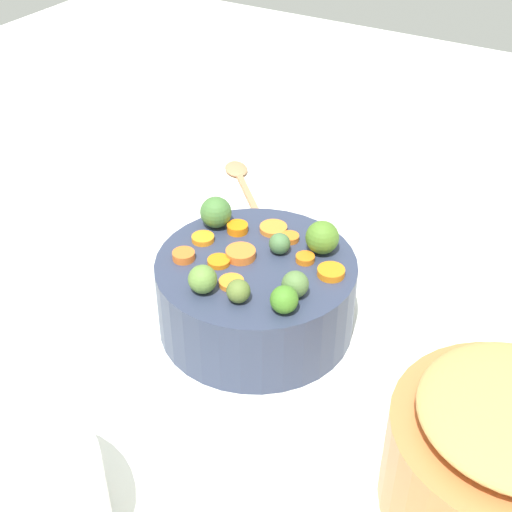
# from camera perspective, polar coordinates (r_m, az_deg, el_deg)

# --- Properties ---
(tabletop) EXTENTS (2.40, 2.40, 0.02)m
(tabletop) POSITION_cam_1_polar(r_m,az_deg,el_deg) (1.04, -1.78, -3.70)
(tabletop) COLOR white
(tabletop) RESTS_ON ground
(serving_bowl_carrots) EXTENTS (0.26, 0.26, 0.11)m
(serving_bowl_carrots) POSITION_cam_1_polar(r_m,az_deg,el_deg) (0.95, 0.00, -3.06)
(serving_bowl_carrots) COLOR #303852
(serving_bowl_carrots) RESTS_ON tabletop
(metal_pot) EXTENTS (0.24, 0.24, 0.12)m
(metal_pot) POSITION_cam_1_polar(r_m,az_deg,el_deg) (0.79, 19.05, -15.55)
(metal_pot) COLOR #D0753F
(metal_pot) RESTS_ON tabletop
(carrot_slice_0) EXTENTS (0.04, 0.04, 0.01)m
(carrot_slice_0) POSITION_cam_1_polar(r_m,az_deg,el_deg) (0.92, -2.98, -0.44)
(carrot_slice_0) COLOR orange
(carrot_slice_0) RESTS_ON serving_bowl_carrots
(carrot_slice_1) EXTENTS (0.03, 0.03, 0.01)m
(carrot_slice_1) POSITION_cam_1_polar(r_m,az_deg,el_deg) (0.92, 3.89, -0.23)
(carrot_slice_1) COLOR orange
(carrot_slice_1) RESTS_ON serving_bowl_carrots
(carrot_slice_2) EXTENTS (0.05, 0.05, 0.01)m
(carrot_slice_2) POSITION_cam_1_polar(r_m,az_deg,el_deg) (0.98, 1.39, 2.21)
(carrot_slice_2) COLOR orange
(carrot_slice_2) RESTS_ON serving_bowl_carrots
(carrot_slice_3) EXTENTS (0.04, 0.04, 0.01)m
(carrot_slice_3) POSITION_cam_1_polar(r_m,az_deg,el_deg) (0.96, -4.24, 1.40)
(carrot_slice_3) COLOR orange
(carrot_slice_3) RESTS_ON serving_bowl_carrots
(carrot_slice_4) EXTENTS (0.03, 0.03, 0.01)m
(carrot_slice_4) POSITION_cam_1_polar(r_m,az_deg,el_deg) (0.96, 2.71, 1.46)
(carrot_slice_4) COLOR orange
(carrot_slice_4) RESTS_ON serving_bowl_carrots
(carrot_slice_5) EXTENTS (0.04, 0.04, 0.01)m
(carrot_slice_5) POSITION_cam_1_polar(r_m,az_deg,el_deg) (0.97, -1.30, 2.17)
(carrot_slice_5) COLOR orange
(carrot_slice_5) RESTS_ON serving_bowl_carrots
(carrot_slice_6) EXTENTS (0.04, 0.04, 0.01)m
(carrot_slice_6) POSITION_cam_1_polar(r_m,az_deg,el_deg) (0.93, -5.77, 0.03)
(carrot_slice_6) COLOR orange
(carrot_slice_6) RESTS_ON serving_bowl_carrots
(carrot_slice_7) EXTENTS (0.04, 0.04, 0.01)m
(carrot_slice_7) POSITION_cam_1_polar(r_m,az_deg,el_deg) (0.88, -1.97, -2.12)
(carrot_slice_7) COLOR orange
(carrot_slice_7) RESTS_ON serving_bowl_carrots
(carrot_slice_8) EXTENTS (0.05, 0.05, 0.01)m
(carrot_slice_8) POSITION_cam_1_polar(r_m,az_deg,el_deg) (0.90, 5.99, -1.28)
(carrot_slice_8) COLOR orange
(carrot_slice_8) RESTS_ON serving_bowl_carrots
(carrot_slice_9) EXTENTS (0.05, 0.05, 0.01)m
(carrot_slice_9) POSITION_cam_1_polar(r_m,az_deg,el_deg) (0.93, -1.23, 0.18)
(carrot_slice_9) COLOR orange
(carrot_slice_9) RESTS_ON serving_bowl_carrots
(brussels_sprout_0) EXTENTS (0.04, 0.04, 0.04)m
(brussels_sprout_0) POSITION_cam_1_polar(r_m,az_deg,el_deg) (0.86, -4.27, -1.85)
(brussels_sprout_0) COLOR olive
(brussels_sprout_0) RESTS_ON serving_bowl_carrots
(brussels_sprout_1) EXTENTS (0.03, 0.03, 0.03)m
(brussels_sprout_1) POSITION_cam_1_polar(r_m,az_deg,el_deg) (0.85, -1.41, -2.80)
(brussels_sprout_1) COLOR #5A7030
(brussels_sprout_1) RESTS_ON serving_bowl_carrots
(brussels_sprout_2) EXTENTS (0.04, 0.04, 0.04)m
(brussels_sprout_2) POSITION_cam_1_polar(r_m,az_deg,el_deg) (0.98, -3.21, 3.49)
(brussels_sprout_2) COLOR #447435
(brussels_sprout_2) RESTS_ON serving_bowl_carrots
(brussels_sprout_3) EXTENTS (0.04, 0.04, 0.04)m
(brussels_sprout_3) POSITION_cam_1_polar(r_m,az_deg,el_deg) (0.93, 5.29, 1.48)
(brussels_sprout_3) COLOR #4F7E28
(brussels_sprout_3) RESTS_ON serving_bowl_carrots
(brussels_sprout_4) EXTENTS (0.03, 0.03, 0.03)m
(brussels_sprout_4) POSITION_cam_1_polar(r_m,az_deg,el_deg) (0.86, 3.13, -2.26)
(brussels_sprout_4) COLOR #53773D
(brussels_sprout_4) RESTS_ON serving_bowl_carrots
(brussels_sprout_5) EXTENTS (0.03, 0.03, 0.03)m
(brussels_sprout_5) POSITION_cam_1_polar(r_m,az_deg,el_deg) (0.83, 2.26, -3.49)
(brussels_sprout_5) COLOR #437D24
(brussels_sprout_5) RESTS_ON serving_bowl_carrots
(brussels_sprout_6) EXTENTS (0.03, 0.03, 0.03)m
(brussels_sprout_6) POSITION_cam_1_polar(r_m,az_deg,el_deg) (0.93, 1.90, 1.00)
(brussels_sprout_6) COLOR #487240
(brussels_sprout_6) RESTS_ON serving_bowl_carrots
(wooden_spoon) EXTENTS (0.24, 0.24, 0.01)m
(wooden_spoon) POSITION_cam_1_polar(r_m,az_deg,el_deg) (1.28, -0.89, 5.48)
(wooden_spoon) COLOR tan
(wooden_spoon) RESTS_ON tabletop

